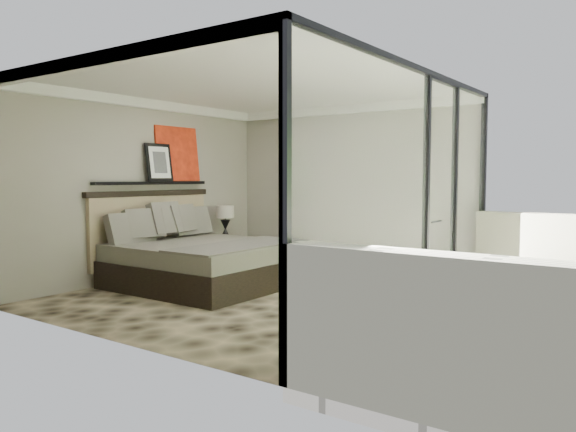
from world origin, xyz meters
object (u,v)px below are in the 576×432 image
Objects in this scene: nightstand at (224,254)px; lounger at (485,313)px; bed at (200,259)px; table_lamp at (225,217)px.

lounger is (4.97, -1.45, -0.07)m from nightstand.
nightstand is (-0.81, 1.41, -0.14)m from bed.
nightstand is 0.64m from table_lamp.
lounger is (4.16, -0.03, -0.21)m from bed.
bed is 4.17× the size of table_lamp.
bed is at bearing -61.11° from table_lamp.
bed is 1.53× the size of lounger.
bed is at bearing -46.94° from nightstand.
nightstand is at bearing 148.77° from lounger.
table_lamp is at bearing 118.89° from bed.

